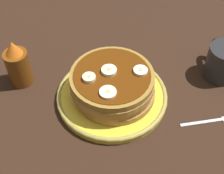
{
  "coord_description": "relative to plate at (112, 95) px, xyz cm",
  "views": [
    {
      "loc": [
        -46.04,
        6.13,
        55.99
      ],
      "look_at": [
        0.0,
        0.0,
        3.87
      ],
      "focal_mm": 50.79,
      "sensor_mm": 36.0,
      "label": 1
    }
  ],
  "objects": [
    {
      "name": "ground_plane",
      "position": [
        0.0,
        0.0,
        -2.49
      ],
      "size": [
        140.0,
        140.0,
        3.0
      ],
      "primitive_type": "cube",
      "color": "black"
    },
    {
      "name": "plate",
      "position": [
        0.0,
        0.0,
        0.0
      ],
      "size": [
        25.1,
        25.1,
        1.83
      ],
      "color": "yellow",
      "rests_on": "ground_plane"
    },
    {
      "name": "pancake_stack",
      "position": [
        0.11,
        0.06,
        3.73
      ],
      "size": [
        18.88,
        19.28,
        6.37
      ],
      "color": "olive",
      "rests_on": "plate"
    },
    {
      "name": "banana_slice_0",
      "position": [
        0.87,
        0.53,
        7.2
      ],
      "size": [
        3.31,
        3.31,
        0.98
      ],
      "color": "#EFE8B9",
      "rests_on": "pancake_stack"
    },
    {
      "name": "banana_slice_1",
      "position": [
        -5.06,
        1.51,
        7.09
      ],
      "size": [
        3.52,
        3.52,
        0.76
      ],
      "color": "beige",
      "rests_on": "pancake_stack"
    },
    {
      "name": "banana_slice_2",
      "position": [
        -0.67,
        4.9,
        7.23
      ],
      "size": [
        2.78,
        2.78,
        1.03
      ],
      "color": "beige",
      "rests_on": "pancake_stack"
    },
    {
      "name": "banana_slice_3",
      "position": [
        0.1,
        -6.11,
        7.14
      ],
      "size": [
        3.1,
        3.1,
        0.86
      ],
      "color": "#FAE3C0",
      "rests_on": "pancake_stack"
    },
    {
      "name": "coffee_mug",
      "position": [
        4.38,
        -27.0,
        3.34
      ],
      "size": [
        11.34,
        8.06,
        8.39
      ],
      "color": "#262628",
      "rests_on": "ground_plane"
    },
    {
      "name": "fork",
      "position": [
        -9.26,
        -20.79,
        -0.74
      ],
      "size": [
        1.48,
        13.03,
        0.5
      ],
      "color": "silver",
      "rests_on": "ground_plane"
    },
    {
      "name": "syrup_bottle",
      "position": [
        8.29,
        20.63,
        4.35
      ],
      "size": [
        5.5,
        5.5,
        12.1
      ],
      "color": "brown",
      "rests_on": "ground_plane"
    }
  ]
}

